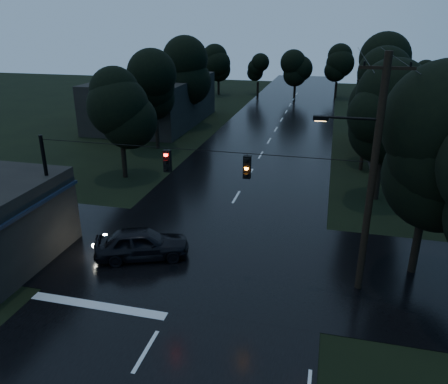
% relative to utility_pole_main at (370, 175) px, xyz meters
% --- Properties ---
extents(main_road, '(12.00, 120.00, 0.02)m').
position_rel_utility_pole_main_xyz_m(main_road, '(-7.41, 19.00, -5.26)').
color(main_road, black).
rests_on(main_road, ground).
extents(cross_street, '(60.00, 9.00, 0.02)m').
position_rel_utility_pole_main_xyz_m(cross_street, '(-7.41, 1.00, -5.26)').
color(cross_street, black).
rests_on(cross_street, ground).
extents(building_far_right, '(10.00, 14.00, 4.40)m').
position_rel_utility_pole_main_xyz_m(building_far_right, '(6.59, 23.00, -3.06)').
color(building_far_right, black).
rests_on(building_far_right, ground).
extents(building_far_left, '(10.00, 16.00, 5.00)m').
position_rel_utility_pole_main_xyz_m(building_far_left, '(-21.41, 29.00, -2.76)').
color(building_far_left, black).
rests_on(building_far_left, ground).
extents(utility_pole_main, '(3.50, 0.30, 10.00)m').
position_rel_utility_pole_main_xyz_m(utility_pole_main, '(0.00, 0.00, 0.00)').
color(utility_pole_main, black).
rests_on(utility_pole_main, ground).
extents(utility_pole_far, '(2.00, 0.30, 7.50)m').
position_rel_utility_pole_main_xyz_m(utility_pole_far, '(0.89, 17.00, -1.38)').
color(utility_pole_far, black).
rests_on(utility_pole_far, ground).
extents(anchor_pole_left, '(0.18, 0.18, 6.00)m').
position_rel_utility_pole_main_xyz_m(anchor_pole_left, '(-14.91, 0.00, -2.26)').
color(anchor_pole_left, black).
rests_on(anchor_pole_left, ground).
extents(span_signals, '(15.00, 0.37, 1.12)m').
position_rel_utility_pole_main_xyz_m(span_signals, '(-6.85, -0.01, -0.01)').
color(span_signals, black).
rests_on(span_signals, ground).
extents(tree_corner_near, '(4.48, 4.48, 9.44)m').
position_rel_utility_pole_main_xyz_m(tree_corner_near, '(2.59, 2.00, 0.74)').
color(tree_corner_near, black).
rests_on(tree_corner_near, ground).
extents(tree_left_a, '(3.92, 3.92, 8.26)m').
position_rel_utility_pole_main_xyz_m(tree_left_a, '(-16.41, 11.00, -0.02)').
color(tree_left_a, black).
rests_on(tree_left_a, ground).
extents(tree_left_b, '(4.20, 4.20, 8.85)m').
position_rel_utility_pole_main_xyz_m(tree_left_b, '(-17.01, 19.00, 0.36)').
color(tree_left_b, black).
rests_on(tree_left_b, ground).
extents(tree_left_c, '(4.48, 4.48, 9.44)m').
position_rel_utility_pole_main_xyz_m(tree_left_c, '(-17.61, 29.00, 0.74)').
color(tree_left_c, black).
rests_on(tree_left_c, ground).
extents(tree_right_a, '(4.20, 4.20, 8.85)m').
position_rel_utility_pole_main_xyz_m(tree_right_a, '(1.59, 11.00, 0.36)').
color(tree_right_a, black).
rests_on(tree_right_a, ground).
extents(tree_right_b, '(4.48, 4.48, 9.44)m').
position_rel_utility_pole_main_xyz_m(tree_right_b, '(2.19, 19.00, 0.74)').
color(tree_right_b, black).
rests_on(tree_right_b, ground).
extents(tree_right_c, '(4.76, 4.76, 10.03)m').
position_rel_utility_pole_main_xyz_m(tree_right_c, '(2.79, 29.00, 1.11)').
color(tree_right_c, black).
rests_on(tree_right_c, ground).
extents(car, '(4.93, 3.38, 1.56)m').
position_rel_utility_pole_main_xyz_m(car, '(-10.23, 0.18, -4.48)').
color(car, black).
rests_on(car, ground).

